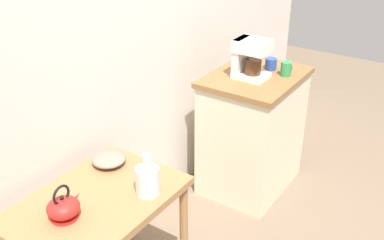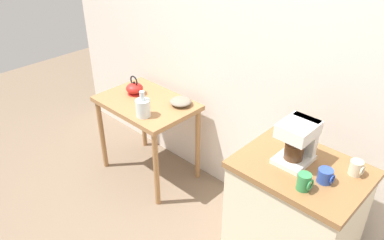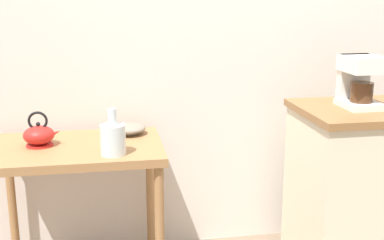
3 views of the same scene
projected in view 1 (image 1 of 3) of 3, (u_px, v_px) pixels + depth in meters
ground_plane at (191, 235)px, 3.02m from camera, size 8.00×8.00×0.00m
back_wall at (138, 8)px, 2.66m from camera, size 4.40×0.10×2.80m
wooden_table at (98, 217)px, 2.20m from camera, size 0.81×0.56×0.73m
kitchen_counter at (252, 132)px, 3.34m from camera, size 0.73×0.57×0.88m
bowl_stoneware at (109, 159)px, 2.40m from camera, size 0.18×0.18×0.06m
teakettle at (64, 207)px, 2.01m from camera, size 0.18×0.15×0.17m
glass_carafe_vase at (147, 180)px, 2.16m from camera, size 0.11×0.11×0.21m
coffee_maker at (249, 57)px, 3.04m from camera, size 0.18×0.22×0.26m
mug_small_cream at (254, 55)px, 3.37m from camera, size 0.08×0.07×0.09m
mug_blue at (271, 64)px, 3.21m from camera, size 0.09×0.08×0.08m
mug_tall_green at (286, 69)px, 3.10m from camera, size 0.08×0.07×0.10m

